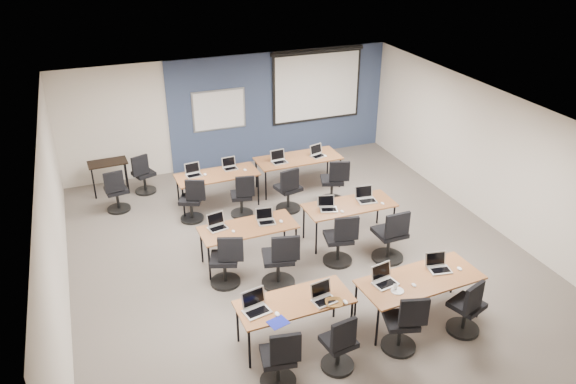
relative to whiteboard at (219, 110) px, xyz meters
name	(u,v)px	position (x,y,z in m)	size (l,w,h in m)	color
floor	(300,257)	(0.30, -4.43, -1.45)	(8.00, 9.00, 0.02)	#6B6354
ceiling	(302,117)	(0.30, -4.43, 1.25)	(8.00, 9.00, 0.02)	white
wall_back	(231,112)	(0.30, 0.07, -0.10)	(8.00, 0.04, 2.70)	beige
wall_front	(461,371)	(0.30, -8.93, -0.10)	(8.00, 0.04, 2.70)	beige
wall_left	(54,234)	(-3.70, -4.43, -0.10)	(0.04, 9.00, 2.70)	beige
wall_right	(491,158)	(4.30, -4.43, -0.10)	(0.04, 9.00, 2.70)	beige
blue_accent_panel	(280,106)	(1.55, 0.04, -0.10)	(5.50, 0.04, 2.70)	#3D5977
whiteboard	(219,110)	(0.00, 0.00, 0.00)	(1.28, 0.03, 0.98)	#A1AEB8
projector_screen	(317,82)	(2.50, -0.02, 0.44)	(2.40, 0.10, 1.82)	black
training_table_front_left	(295,304)	(-0.62, -6.46, -0.77)	(1.67, 0.69, 0.73)	#A2763C
training_table_front_right	(420,281)	(1.35, -6.64, -0.76)	(1.91, 0.79, 0.73)	brown
training_table_mid_left	(248,229)	(-0.62, -4.24, -0.77)	(1.70, 0.71, 0.73)	brown
training_table_mid_right	(349,207)	(1.41, -4.14, -0.77)	(1.73, 0.72, 0.73)	olive
training_table_back_left	(217,176)	(-0.59, -1.94, -0.77)	(1.72, 0.72, 0.73)	#955E2D
training_table_back_right	(298,159)	(1.32, -1.74, -0.76)	(1.89, 0.79, 0.73)	#A96F49
laptop_0	(256,306)	(-1.20, -6.46, -0.65)	(0.36, 0.31, 0.27)	#AEAEAE
mouse_0	(277,314)	(-0.95, -6.66, -0.71)	(0.07, 0.10, 0.04)	white
task_chair_0	(280,363)	(-1.12, -7.21, -1.05)	(0.50, 0.50, 0.98)	black
laptop_1	(323,296)	(-0.23, -6.58, -0.66)	(0.33, 0.28, 0.25)	#BDBDBD
mouse_1	(345,302)	(0.03, -6.76, -0.71)	(0.07, 0.10, 0.04)	white
task_chair_1	(340,347)	(-0.26, -7.21, -1.06)	(0.47, 0.47, 0.95)	black
laptop_2	(384,279)	(0.78, -6.52, -0.65)	(0.35, 0.30, 0.26)	silver
mouse_2	(414,285)	(1.16, -6.76, -0.71)	(0.06, 0.09, 0.03)	white
task_chair_2	(403,327)	(0.76, -7.18, -1.04)	(0.51, 0.51, 0.99)	black
laptop_3	(438,266)	(1.74, -6.52, -0.66)	(0.33, 0.28, 0.25)	#A9A9A9
mouse_3	(460,269)	(2.04, -6.65, -0.71)	(0.07, 0.11, 0.04)	white
task_chair_3	(467,311)	(1.83, -7.20, -1.05)	(0.52, 0.50, 0.98)	black
laptop_4	(217,224)	(-1.14, -4.07, -0.66)	(0.32, 0.27, 0.25)	#B7B7B7
mouse_4	(233,231)	(-0.91, -4.31, -0.71)	(0.06, 0.09, 0.03)	white
task_chair_4	(226,264)	(-1.18, -4.77, -1.04)	(0.53, 0.51, 1.00)	black
laptop_5	(266,219)	(-0.28, -4.19, -0.66)	(0.31, 0.26, 0.24)	#B9B9BE
mouse_5	(281,221)	(-0.02, -4.29, -0.71)	(0.07, 0.11, 0.04)	white
task_chair_5	(280,264)	(-0.35, -5.11, -1.02)	(0.57, 0.57, 1.05)	black
laptop_6	(328,206)	(0.94, -4.15, -0.66)	(0.32, 0.27, 0.24)	#B5B5BB
mouse_6	(342,211)	(1.15, -4.35, -0.71)	(0.06, 0.10, 0.04)	white
task_chair_6	(340,243)	(0.88, -4.86, -1.03)	(0.53, 0.53, 1.01)	black
laptop_7	(366,197)	(1.77, -4.09, -0.65)	(0.35, 0.30, 0.26)	silver
mouse_7	(383,203)	(2.00, -4.34, -0.71)	(0.06, 0.09, 0.03)	white
task_chair_7	(391,239)	(1.76, -5.09, -1.01)	(0.58, 0.58, 1.05)	black
laptop_8	(193,172)	(-1.06, -1.81, -0.66)	(0.32, 0.27, 0.24)	#A6A6AE
mouse_8	(205,174)	(-0.83, -1.89, -0.71)	(0.07, 0.10, 0.04)	white
task_chair_8	(192,203)	(-1.24, -2.41, -1.05)	(0.51, 0.48, 0.96)	black
laptop_9	(230,166)	(-0.26, -1.75, -0.66)	(0.30, 0.25, 0.23)	#ACACB3
mouse_9	(245,170)	(0.02, -1.97, -0.71)	(0.07, 0.11, 0.04)	white
task_chair_9	(242,199)	(-0.24, -2.58, -1.06)	(0.47, 0.47, 0.95)	black
laptop_10	(279,159)	(0.84, -1.80, -0.66)	(0.33, 0.28, 0.25)	silver
mouse_10	(286,162)	(0.98, -1.90, -0.71)	(0.05, 0.09, 0.03)	white
task_chair_10	(289,193)	(0.72, -2.70, -1.03)	(0.53, 0.53, 1.00)	black
laptop_11	(317,153)	(1.76, -1.80, -0.66)	(0.32, 0.27, 0.25)	silver
mouse_11	(325,156)	(1.91, -1.89, -0.71)	(0.07, 0.11, 0.04)	white
task_chair_11	(334,185)	(1.76, -2.69, -1.03)	(0.55, 0.53, 1.01)	black
blue_mousepad	(278,322)	(-1.00, -6.82, -0.72)	(0.26, 0.22, 0.01)	#141C9C
snack_bowl	(334,303)	(-0.14, -6.75, -0.69)	(0.28, 0.28, 0.07)	brown
snack_plate	(397,291)	(0.86, -6.78, -0.71)	(0.19, 0.19, 0.01)	white
coffee_cup	(395,287)	(0.85, -6.74, -0.68)	(0.05, 0.05, 0.05)	white
utility_table	(108,166)	(-2.68, -0.52, -0.81)	(0.83, 0.46, 0.75)	black
spare_chair_a	(143,177)	(-1.99, -0.79, -1.06)	(0.49, 0.47, 0.95)	black
spare_chair_b	(117,194)	(-2.63, -1.45, -1.05)	(0.48, 0.48, 0.97)	black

